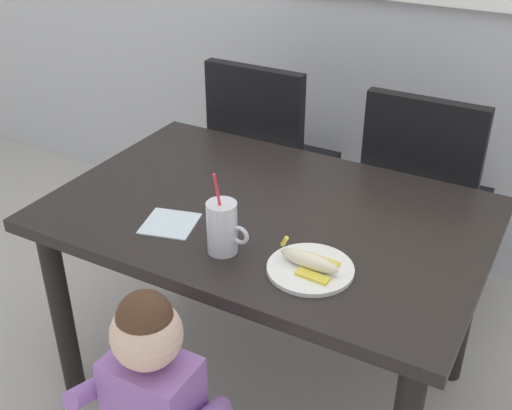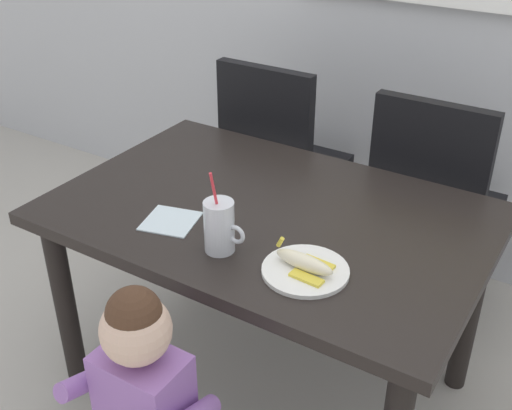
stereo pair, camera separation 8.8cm
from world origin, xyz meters
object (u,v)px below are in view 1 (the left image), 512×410
Objects in this scene: toddler_standing at (153,397)px; paper_napkin at (170,224)px; milk_cup at (221,230)px; dining_chair_left at (267,155)px; dining_chair_right at (422,194)px; dining_table at (267,237)px; peeled_banana at (310,261)px; snack_plate at (310,269)px.

toddler_standing is 5.59× the size of paper_napkin.
milk_cup is 1.67× the size of paper_napkin.
dining_chair_left reaches higher than toddler_standing.
dining_chair_right is 6.40× the size of paper_napkin.
dining_table is 0.37m from peeled_banana.
peeled_banana reaches higher than paper_napkin.
milk_cup is 1.45× the size of peeled_banana.
toddler_standing is 0.51m from snack_plate.
snack_plate is at bearing 55.73° from peeled_banana.
milk_cup is (0.36, -0.94, 0.25)m from dining_chair_left.
peeled_banana is (0.61, -0.91, 0.22)m from dining_chair_left.
paper_napkin is (-0.53, -0.88, 0.19)m from dining_chair_right.
toddler_standing reaches higher than peeled_banana.
paper_napkin is (-0.46, 0.01, -0.00)m from snack_plate.
milk_cup is 1.09× the size of snack_plate.
milk_cup is 0.25m from peeled_banana.
toddler_standing is 0.46m from milk_cup.
dining_chair_right is 3.83× the size of milk_cup.
peeled_banana is (-0.07, -0.89, 0.22)m from dining_chair_right.
milk_cup is (-0.32, -0.92, 0.25)m from dining_chair_right.
peeled_banana is (0.22, 0.40, 0.23)m from toddler_standing.
dining_chair_right is 1.33m from toddler_standing.
dining_table is 1.37× the size of dining_chair_right.
peeled_banana is at bearing 123.65° from dining_chair_left.
snack_plate is 1.33× the size of peeled_banana.
peeled_banana is at bearing 85.57° from dining_chair_right.
milk_cup is 0.26m from snack_plate.
toddler_standing is at bearing -119.01° from peeled_banana.
peeled_banana is at bearing 6.50° from milk_cup.
toddler_standing is at bearing -119.04° from snack_plate.
paper_napkin is at bearing 99.52° from dining_chair_left.
milk_cup reaches higher than snack_plate.
toddler_standing is 4.83× the size of peeled_banana.
dining_chair_right reaches higher than dining_table.
dining_chair_left is 1.15× the size of toddler_standing.
peeled_banana is (-0.00, -0.00, 0.03)m from snack_plate.
dining_chair_right is at bearing 85.66° from snack_plate.
snack_plate is at bearing -42.70° from dining_table.
dining_chair_right reaches higher than snack_plate.
dining_table is 1.37× the size of dining_chair_left.
dining_chair_right is 1.15× the size of toddler_standing.
snack_plate reaches higher than paper_napkin.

